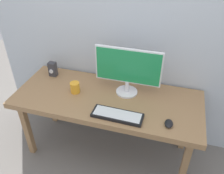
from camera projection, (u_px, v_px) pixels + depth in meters
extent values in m
plane|color=slate|center=(108.00, 149.00, 2.52)|extent=(6.00, 6.00, 0.00)
cube|color=#936D47|center=(107.00, 99.00, 2.13)|extent=(1.70, 0.69, 0.05)
cube|color=#936D47|center=(27.00, 129.00, 2.31)|extent=(0.05, 0.05, 0.65)
cube|color=#936D47|center=(184.00, 166.00, 1.96)|extent=(0.05, 0.05, 0.65)
cube|color=#936D47|center=(52.00, 99.00, 2.71)|extent=(0.05, 0.05, 0.65)
cube|color=#936D47|center=(186.00, 125.00, 2.36)|extent=(0.05, 0.05, 0.65)
cylinder|color=silver|center=(127.00, 92.00, 2.17)|extent=(0.20, 0.20, 0.02)
cylinder|color=silver|center=(127.00, 86.00, 2.13)|extent=(0.04, 0.04, 0.11)
cube|color=silver|center=(128.00, 66.00, 2.02)|extent=(0.59, 0.02, 0.33)
cube|color=#1E8C4C|center=(128.00, 67.00, 2.01)|extent=(0.57, 0.01, 0.31)
cube|color=black|center=(117.00, 115.00, 1.89)|extent=(0.42, 0.15, 0.03)
cube|color=silver|center=(117.00, 114.00, 1.89)|extent=(0.39, 0.13, 0.00)
ellipsoid|color=black|center=(169.00, 124.00, 1.81)|extent=(0.07, 0.10, 0.03)
cube|color=#333338|center=(53.00, 69.00, 2.37)|extent=(0.08, 0.06, 0.15)
cylinder|color=silver|center=(51.00, 71.00, 2.35)|extent=(0.04, 0.01, 0.04)
cylinder|color=orange|center=(75.00, 87.00, 2.15)|extent=(0.09, 0.09, 0.10)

